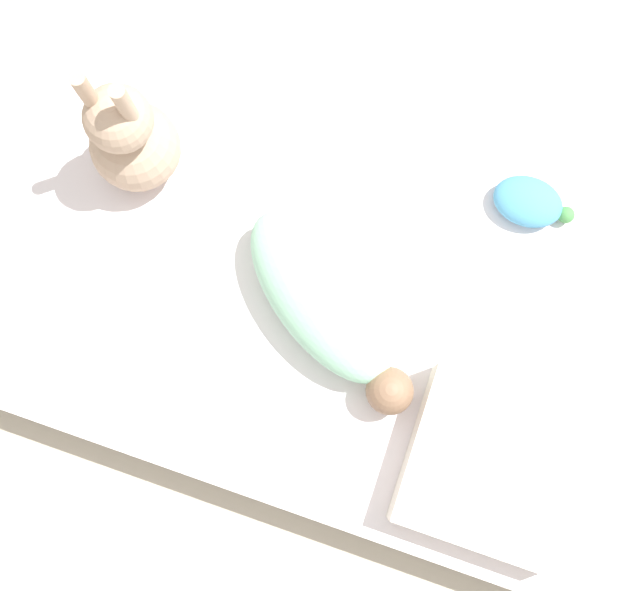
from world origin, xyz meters
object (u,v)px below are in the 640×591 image
(pillow, at_px, (492,468))
(bunny_plush, at_px, (131,139))
(swaddled_baby, at_px, (326,303))
(turtle_plush, at_px, (530,202))

(pillow, relative_size, bunny_plush, 0.88)
(swaddled_baby, height_order, bunny_plush, bunny_plush)
(swaddled_baby, bearing_deg, bunny_plush, -165.27)
(bunny_plush, xyz_separation_m, turtle_plush, (0.86, 0.18, -0.11))
(swaddled_baby, bearing_deg, turtle_plush, 81.68)
(swaddled_baby, distance_m, turtle_plush, 0.52)
(swaddled_baby, relative_size, bunny_plush, 1.25)
(swaddled_baby, height_order, turtle_plush, swaddled_baby)
(pillow, xyz_separation_m, turtle_plush, (-0.08, 0.59, -0.02))
(bunny_plush, bearing_deg, turtle_plush, 11.98)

